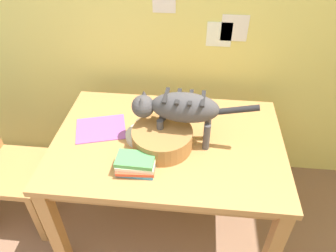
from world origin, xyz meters
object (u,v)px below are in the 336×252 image
(saucer_bowl, at_px, (145,135))
(cat, at_px, (179,109))
(book_stack, at_px, (136,164))
(dining_table, at_px, (168,152))
(wicker_basket, at_px, (162,138))
(magazine, at_px, (101,129))
(coffee_mug, at_px, (145,128))
(wooden_chair_near, at_px, (6,168))

(saucer_bowl, bearing_deg, cat, -2.93)
(cat, relative_size, book_stack, 3.32)
(cat, bearing_deg, dining_table, 95.26)
(dining_table, height_order, wicker_basket, wicker_basket)
(dining_table, relative_size, cat, 1.97)
(dining_table, height_order, magazine, magazine)
(magazine, distance_m, book_stack, 0.40)
(dining_table, bearing_deg, coffee_mug, 174.79)
(magazine, bearing_deg, coffee_mug, -25.58)
(dining_table, bearing_deg, wooden_chair_near, -177.39)
(book_stack, relative_size, wicker_basket, 0.60)
(magazine, bearing_deg, book_stack, -64.95)
(book_stack, bearing_deg, coffee_mug, 88.56)
(magazine, height_order, book_stack, book_stack)
(coffee_mug, bearing_deg, book_stack, -91.44)
(saucer_bowl, distance_m, book_stack, 0.26)
(dining_table, distance_m, saucer_bowl, 0.17)
(magazine, bearing_deg, dining_table, -24.30)
(wooden_chair_near, bearing_deg, book_stack, 77.78)
(dining_table, relative_size, book_stack, 6.54)
(dining_table, height_order, book_stack, book_stack)
(wicker_basket, bearing_deg, saucer_bowl, 148.54)
(cat, bearing_deg, coffee_mug, 89.95)
(coffee_mug, bearing_deg, dining_table, -5.21)
(cat, xyz_separation_m, wicker_basket, (-0.08, -0.06, -0.16))
(dining_table, xyz_separation_m, saucer_bowl, (-0.13, 0.01, 0.10))
(coffee_mug, relative_size, wicker_basket, 0.41)
(magazine, bearing_deg, cat, -23.09)
(saucer_bowl, relative_size, book_stack, 1.11)
(dining_table, distance_m, magazine, 0.41)
(cat, relative_size, coffee_mug, 4.88)
(saucer_bowl, distance_m, wicker_basket, 0.13)
(saucer_bowl, height_order, magazine, saucer_bowl)
(saucer_bowl, xyz_separation_m, wooden_chair_near, (-0.89, -0.06, -0.30))
(wicker_basket, bearing_deg, wooden_chair_near, 179.61)
(dining_table, bearing_deg, wicker_basket, -115.40)
(coffee_mug, relative_size, book_stack, 0.68)
(wicker_basket, bearing_deg, book_stack, -120.19)
(magazine, bearing_deg, wicker_basket, -32.66)
(dining_table, relative_size, wooden_chair_near, 1.38)
(book_stack, height_order, wooden_chair_near, wooden_chair_near)
(magazine, relative_size, book_stack, 1.43)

